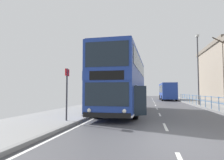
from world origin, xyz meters
TOP-DOWN VIEW (x-y plane):
  - ground at (-0.72, -0.00)m, footprint 15.80×140.00m
  - double_decker_bus_main at (-2.62, 8.17)m, footprint 3.22×11.31m
  - background_bus_far_lane at (2.67, 31.47)m, footprint 2.73×9.36m
  - pedestrian_railing_far_kerb at (4.45, 13.79)m, footprint 0.05×26.95m
  - bus_stop_sign_near at (-4.83, 2.64)m, footprint 0.08×0.44m
  - street_lamp_far_side at (4.81, 16.78)m, footprint 0.28×0.60m

SIDE VIEW (x-z plane):
  - ground at x=-0.72m, z-range -0.06..0.14m
  - pedestrian_railing_far_kerb at x=4.45m, z-range 0.32..1.40m
  - background_bus_far_lane at x=2.67m, z-range 0.14..3.31m
  - bus_stop_sign_near at x=-4.83m, z-range 0.45..3.09m
  - double_decker_bus_main at x=-2.62m, z-range 0.10..4.47m
  - street_lamp_far_side at x=4.81m, z-range 0.75..8.75m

